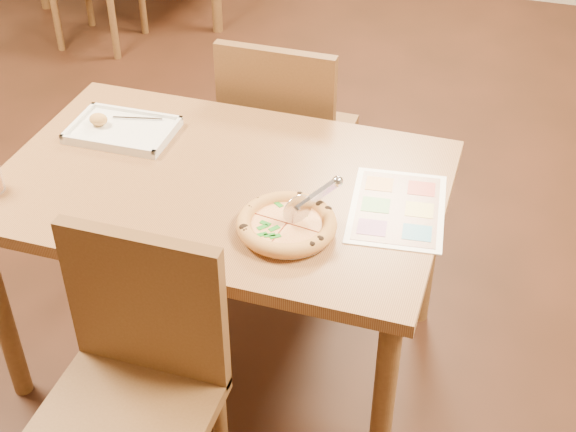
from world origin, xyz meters
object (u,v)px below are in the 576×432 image
(chair_far, at_px, (284,124))
(menu, at_px, (397,208))
(plate, at_px, (288,229))
(pizza, at_px, (287,224))
(pizza_cutter, at_px, (311,200))
(appetizer_tray, at_px, (121,131))
(dining_table, at_px, (222,203))
(chair_near, at_px, (134,363))

(chair_far, relative_size, menu, 1.30)
(plate, bearing_deg, pizza, -109.70)
(pizza_cutter, xyz_separation_m, appetizer_tray, (-0.71, 0.28, -0.08))
(dining_table, distance_m, pizza_cutter, 0.38)
(chair_far, bearing_deg, plate, 108.67)
(pizza_cutter, bearing_deg, appetizer_tray, 110.50)
(chair_near, bearing_deg, menu, 49.86)
(chair_near, height_order, appetizer_tray, chair_near)
(dining_table, xyz_separation_m, chair_far, (-0.00, 0.60, -0.07))
(dining_table, relative_size, pizza, 4.82)
(dining_table, relative_size, plate, 5.41)
(appetizer_tray, bearing_deg, plate, -25.64)
(pizza_cutter, height_order, appetizer_tray, pizza_cutter)
(chair_near, distance_m, pizza, 0.53)
(plate, distance_m, appetizer_tray, 0.73)
(plate, bearing_deg, chair_near, -121.20)
(dining_table, relative_size, appetizer_tray, 3.99)
(pizza, relative_size, menu, 0.74)
(chair_far, relative_size, plate, 1.95)
(chair_near, bearing_deg, plate, 58.80)
(dining_table, height_order, plate, plate)
(dining_table, relative_size, chair_near, 2.77)
(chair_near, height_order, chair_far, same)
(chair_near, xyz_separation_m, pizza_cutter, (0.31, 0.47, 0.24))
(pizza, xyz_separation_m, appetizer_tray, (-0.65, 0.32, -0.01))
(pizza, bearing_deg, appetizer_tray, 153.92)
(menu, bearing_deg, dining_table, -178.24)
(pizza, bearing_deg, dining_table, 145.81)
(menu, bearing_deg, plate, -144.31)
(appetizer_tray, bearing_deg, pizza, -26.08)
(dining_table, distance_m, chair_far, 0.61)
(chair_near, bearing_deg, pizza, 58.67)
(chair_near, bearing_deg, chair_far, 90.00)
(menu, bearing_deg, pizza, -143.73)
(dining_table, bearing_deg, plate, -33.17)
(menu, bearing_deg, chair_far, 131.64)
(menu, bearing_deg, chair_near, -130.14)
(dining_table, bearing_deg, pizza_cutter, -23.31)
(pizza, distance_m, appetizer_tray, 0.73)
(chair_near, bearing_deg, dining_table, 90.00)
(pizza_cutter, bearing_deg, plate, 167.25)
(plate, bearing_deg, pizza_cutter, 35.25)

